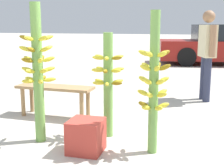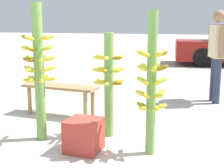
# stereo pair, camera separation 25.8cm
# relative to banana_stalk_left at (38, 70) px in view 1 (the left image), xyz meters

# --- Properties ---
(ground_plane) EXTENTS (80.00, 80.00, 0.00)m
(ground_plane) POSITION_rel_banana_stalk_left_xyz_m (0.64, -0.09, -0.86)
(ground_plane) COLOR #B2AA9E
(banana_stalk_left) EXTENTS (0.41, 0.41, 1.62)m
(banana_stalk_left) POSITION_rel_banana_stalk_left_xyz_m (0.00, 0.00, 0.00)
(banana_stalk_left) COLOR #6B9E47
(banana_stalk_left) RESTS_ON ground_plane
(banana_stalk_center) EXTENTS (0.41, 0.42, 1.28)m
(banana_stalk_center) POSITION_rel_banana_stalk_left_xyz_m (0.73, 0.38, -0.17)
(banana_stalk_center) COLOR #6B9E47
(banana_stalk_center) RESTS_ON ground_plane
(banana_stalk_right) EXTENTS (0.36, 0.36, 1.52)m
(banana_stalk_right) POSITION_rel_banana_stalk_left_xyz_m (1.33, 0.01, -0.08)
(banana_stalk_right) COLOR #6B9E47
(banana_stalk_right) RESTS_ON ground_plane
(vendor_person) EXTENTS (0.32, 0.68, 1.61)m
(vendor_person) POSITION_rel_banana_stalk_left_xyz_m (1.93, 2.62, 0.09)
(vendor_person) COLOR #2D334C
(vendor_person) RESTS_ON ground_plane
(market_bench) EXTENTS (1.18, 0.38, 0.47)m
(market_bench) POSITION_rel_banana_stalk_left_xyz_m (-0.27, 0.97, -0.47)
(market_bench) COLOR #99754C
(market_bench) RESTS_ON ground_plane
(produce_crate) EXTENTS (0.36, 0.36, 0.36)m
(produce_crate) POSITION_rel_banana_stalk_left_xyz_m (0.64, -0.17, -0.68)
(produce_crate) COLOR #B2382D
(produce_crate) RESTS_ON ground_plane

